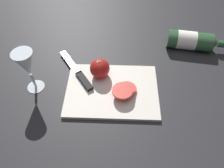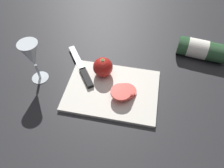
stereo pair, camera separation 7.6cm
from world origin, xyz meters
name	(u,v)px [view 1 (the left image)]	position (x,y,z in m)	size (l,w,h in m)	color
ground_plane	(87,86)	(0.00, 0.00, 0.00)	(3.00, 3.00, 0.00)	#28282B
cutting_board	(112,90)	(0.09, -0.02, 0.01)	(0.33, 0.24, 0.01)	silver
wine_bottle	(192,41)	(0.42, 0.23, 0.04)	(0.31, 0.10, 0.08)	#2D5633
wine_glass	(27,66)	(-0.19, -0.01, 0.11)	(0.07, 0.07, 0.17)	silver
whole_tomato	(100,68)	(0.05, 0.04, 0.05)	(0.07, 0.07, 0.07)	red
knife	(81,77)	(-0.02, 0.03, 0.02)	(0.16, 0.21, 0.01)	silver
tomato_slice_stack_near	(125,90)	(0.14, -0.04, 0.03)	(0.09, 0.10, 0.03)	#D63D33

